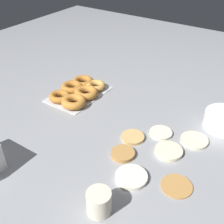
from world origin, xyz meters
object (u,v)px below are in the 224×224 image
at_px(pancake_2, 161,133).
at_px(batter_bowl, 224,120).
at_px(pancake_6, 133,137).
at_px(paper_cup, 99,202).
at_px(pancake_1, 194,140).
at_px(donut_tray, 78,91).
at_px(pancake_3, 177,186).
at_px(pancake_0, 131,177).
at_px(pancake_5, 123,154).
at_px(pancake_4, 169,151).

xyz_separation_m(pancake_2, batter_bowl, (-0.18, 0.19, 0.03)).
relative_size(pancake_6, paper_cup, 1.20).
relative_size(pancake_1, batter_bowl, 0.65).
height_order(donut_tray, batter_bowl, batter_bowl).
xyz_separation_m(pancake_2, pancake_3, (0.21, 0.16, -0.00)).
height_order(pancake_0, batter_bowl, batter_bowl).
bearing_deg(pancake_6, pancake_3, 61.61).
relative_size(pancake_0, pancake_2, 1.20).
distance_m(pancake_2, batter_bowl, 0.27).
bearing_deg(pancake_2, donut_tray, -96.25).
bearing_deg(donut_tray, pancake_2, 83.75).
relative_size(pancake_6, donut_tray, 0.30).
relative_size(pancake_1, pancake_5, 1.20).
height_order(pancake_1, pancake_2, same).
height_order(pancake_1, pancake_6, pancake_6).
relative_size(pancake_2, paper_cup, 1.18).
bearing_deg(batter_bowl, pancake_0, -20.43).
relative_size(pancake_4, batter_bowl, 0.63).
height_order(pancake_6, batter_bowl, batter_bowl).
bearing_deg(pancake_4, pancake_3, 33.87).
relative_size(pancake_2, donut_tray, 0.30).
bearing_deg(pancake_3, pancake_5, -97.00).
relative_size(pancake_5, paper_cup, 1.15).
bearing_deg(pancake_5, pancake_6, -169.70).
height_order(pancake_3, batter_bowl, batter_bowl).
relative_size(pancake_1, pancake_4, 1.03).
relative_size(pancake_5, pancake_6, 0.96).
bearing_deg(paper_cup, pancake_4, 169.40).
xyz_separation_m(pancake_3, pancake_5, (-0.03, -0.22, 0.00)).
relative_size(pancake_2, pancake_3, 0.87).
xyz_separation_m(pancake_3, batter_bowl, (-0.40, 0.03, 0.03)).
xyz_separation_m(pancake_0, paper_cup, (0.16, -0.01, 0.03)).
distance_m(pancake_0, donut_tray, 0.58).
height_order(pancake_2, batter_bowl, batter_bowl).
bearing_deg(batter_bowl, donut_tray, -78.43).
height_order(pancake_0, paper_cup, paper_cup).
xyz_separation_m(pancake_0, pancake_4, (-0.18, 0.05, 0.00)).
relative_size(pancake_0, pancake_1, 1.02).
bearing_deg(pancake_5, pancake_1, 139.38).
bearing_deg(pancake_4, donut_tray, -104.10).
relative_size(pancake_1, pancake_3, 1.03).
bearing_deg(pancake_6, batter_bowl, 135.11).
relative_size(pancake_1, donut_tray, 0.35).
bearing_deg(pancake_2, pancake_6, -42.70).
bearing_deg(pancake_5, batter_bowl, 146.00).
bearing_deg(pancake_5, pancake_4, 128.19).
height_order(pancake_2, pancake_5, pancake_5).
height_order(pancake_2, pancake_3, pancake_2).
distance_m(pancake_4, paper_cup, 0.35).
bearing_deg(pancake_1, batter_bowl, 157.44).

